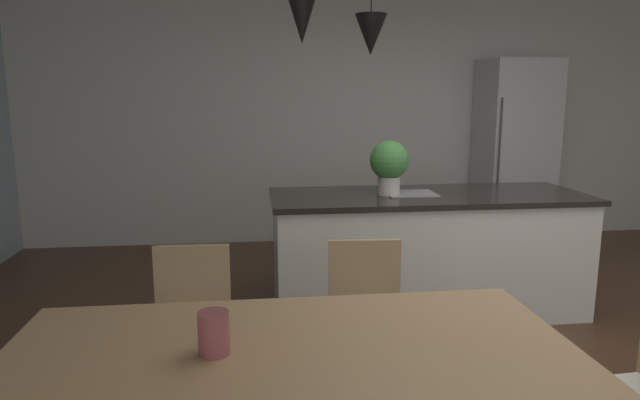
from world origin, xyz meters
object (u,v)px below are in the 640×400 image
dining_table (291,366)px  chair_far_left (191,330)px  refrigerator (514,153)px  kitchen_island (426,251)px  chair_far_right (367,321)px  vase_on_dining_table (214,333)px  potted_plant_on_island (389,164)px

dining_table → chair_far_left: 0.99m
dining_table → refrigerator: (2.71, 3.95, 0.30)m
kitchen_island → chair_far_right: bearing=-119.5°
dining_table → kitchen_island: 2.43m
chair_far_left → vase_on_dining_table: 0.95m
potted_plant_on_island → vase_on_dining_table: size_ratio=2.69×
dining_table → potted_plant_on_island: bearing=67.9°
vase_on_dining_table → dining_table: bearing=1.1°
dining_table → refrigerator: size_ratio=0.98×
chair_far_left → chair_far_right: (0.89, -0.00, 0.00)m
kitchen_island → refrigerator: bearing=49.7°
vase_on_dining_table → chair_far_left: bearing=102.0°
dining_table → refrigerator: 4.80m
dining_table → chair_far_right: chair_far_right is taller
dining_table → vase_on_dining_table: 0.29m
kitchen_island → refrigerator: 2.46m
chair_far_right → refrigerator: bearing=53.8°
kitchen_island → chair_far_left: bearing=-141.7°
kitchen_island → potted_plant_on_island: (-0.30, 0.00, 0.67)m
refrigerator → vase_on_dining_table: bearing=-126.9°
chair_far_right → refrigerator: refrigerator is taller
dining_table → chair_far_right: size_ratio=2.26×
refrigerator → dining_table: bearing=-124.5°
chair_far_right → vase_on_dining_table: vase_on_dining_table is taller
vase_on_dining_table → chair_far_right: bearing=50.8°
potted_plant_on_island → vase_on_dining_table: bearing=-117.7°
dining_table → chair_far_right: 0.99m
chair_far_left → refrigerator: (3.15, 3.10, 0.52)m
chair_far_left → vase_on_dining_table: vase_on_dining_table is taller
dining_table → chair_far_left: chair_far_left is taller
refrigerator → potted_plant_on_island: bearing=-135.4°
dining_table → potted_plant_on_island: size_ratio=4.96×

